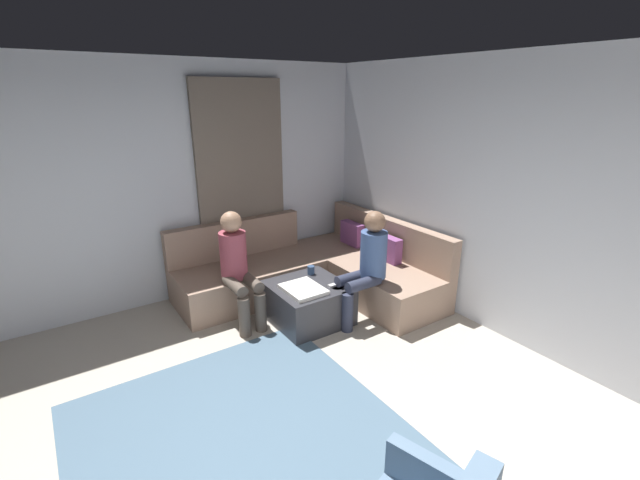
{
  "coord_description": "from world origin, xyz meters",
  "views": [
    {
      "loc": [
        1.94,
        -0.78,
        2.35
      ],
      "look_at": [
        -1.63,
        1.63,
        0.85
      ],
      "focal_mm": 24.03,
      "sensor_mm": 36.0,
      "label": 1
    }
  ],
  "objects_px": {
    "person_on_couch_side": "(238,264)",
    "sectional_couch": "(316,270)",
    "person_on_couch_back": "(366,263)",
    "coffee_mug": "(311,270)",
    "ottoman": "(308,303)",
    "game_remote": "(335,285)"
  },
  "relations": [
    {
      "from": "coffee_mug",
      "to": "game_remote",
      "type": "height_order",
      "value": "coffee_mug"
    },
    {
      "from": "coffee_mug",
      "to": "person_on_couch_back",
      "type": "bearing_deg",
      "value": 32.57
    },
    {
      "from": "person_on_couch_side",
      "to": "person_on_couch_back",
      "type": "bearing_deg",
      "value": 147.67
    },
    {
      "from": "sectional_couch",
      "to": "coffee_mug",
      "type": "height_order",
      "value": "sectional_couch"
    },
    {
      "from": "sectional_couch",
      "to": "person_on_couch_back",
      "type": "relative_size",
      "value": 2.12
    },
    {
      "from": "ottoman",
      "to": "coffee_mug",
      "type": "height_order",
      "value": "coffee_mug"
    },
    {
      "from": "sectional_couch",
      "to": "coffee_mug",
      "type": "xyz_separation_m",
      "value": [
        0.33,
        -0.29,
        0.19
      ]
    },
    {
      "from": "ottoman",
      "to": "sectional_couch",
      "type": "bearing_deg",
      "value": 139.57
    },
    {
      "from": "game_remote",
      "to": "person_on_couch_back",
      "type": "xyz_separation_m",
      "value": [
        0.13,
        0.3,
        0.23
      ]
    },
    {
      "from": "ottoman",
      "to": "game_remote",
      "type": "distance_m",
      "value": 0.36
    },
    {
      "from": "sectional_couch",
      "to": "person_on_couch_side",
      "type": "bearing_deg",
      "value": -82.16
    },
    {
      "from": "sectional_couch",
      "to": "person_on_couch_side",
      "type": "relative_size",
      "value": 2.12
    },
    {
      "from": "sectional_couch",
      "to": "coffee_mug",
      "type": "distance_m",
      "value": 0.47
    },
    {
      "from": "coffee_mug",
      "to": "person_on_couch_back",
      "type": "height_order",
      "value": "person_on_couch_back"
    },
    {
      "from": "person_on_couch_side",
      "to": "coffee_mug",
      "type": "bearing_deg",
      "value": 167.14
    },
    {
      "from": "game_remote",
      "to": "person_on_couch_side",
      "type": "relative_size",
      "value": 0.12
    },
    {
      "from": "ottoman",
      "to": "coffee_mug",
      "type": "xyz_separation_m",
      "value": [
        -0.22,
        0.18,
        0.26
      ]
    },
    {
      "from": "sectional_couch",
      "to": "coffee_mug",
      "type": "bearing_deg",
      "value": -41.17
    },
    {
      "from": "sectional_couch",
      "to": "person_on_couch_back",
      "type": "distance_m",
      "value": 0.94
    },
    {
      "from": "coffee_mug",
      "to": "person_on_couch_side",
      "type": "height_order",
      "value": "person_on_couch_side"
    },
    {
      "from": "person_on_couch_side",
      "to": "sectional_couch",
      "type": "bearing_deg",
      "value": -172.16
    },
    {
      "from": "person_on_couch_back",
      "to": "sectional_couch",
      "type": "bearing_deg",
      "value": 3.65
    }
  ]
}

